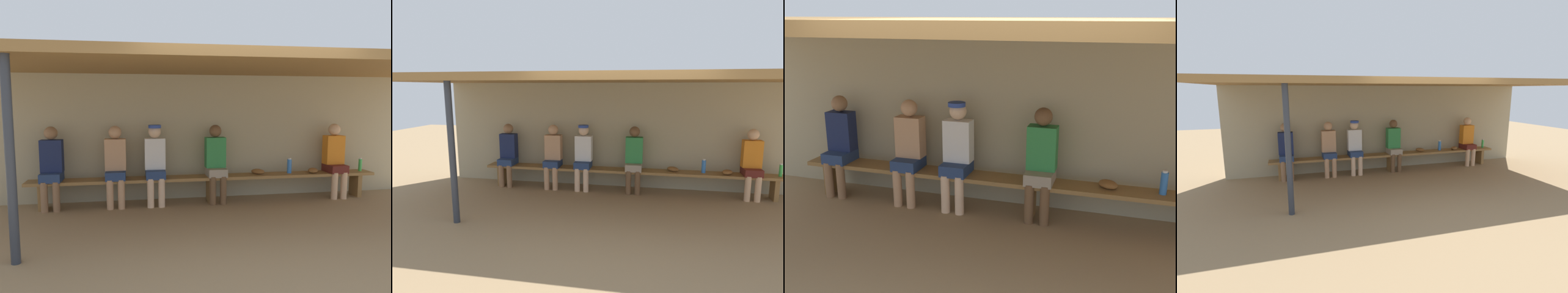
{
  "view_description": "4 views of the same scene",
  "coord_description": "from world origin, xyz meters",
  "views": [
    {
      "loc": [
        -1.28,
        -4.6,
        1.7
      ],
      "look_at": [
        -0.3,
        1.22,
        1.01
      ],
      "focal_mm": 34.08,
      "sensor_mm": 36.0,
      "label": 1
    },
    {
      "loc": [
        0.42,
        -5.07,
        2.1
      ],
      "look_at": [
        -0.81,
        1.43,
        0.93
      ],
      "focal_mm": 30.74,
      "sensor_mm": 36.0,
      "label": 2
    },
    {
      "loc": [
        0.97,
        -3.52,
        2.36
      ],
      "look_at": [
        -0.57,
        1.35,
        0.89
      ],
      "focal_mm": 42.47,
      "sensor_mm": 36.0,
      "label": 3
    },
    {
      "loc": [
        -2.56,
        -5.42,
        2.1
      ],
      "look_at": [
        -0.55,
        1.31,
        0.72
      ],
      "focal_mm": 26.75,
      "sensor_mm": 36.0,
      "label": 4
    }
  ],
  "objects": [
    {
      "name": "baseball_glove_tan",
      "position": [
        0.87,
        1.58,
        0.51
      ],
      "size": [
        0.29,
        0.29,
        0.09
      ],
      "primitive_type": "ellipsoid",
      "rotation": [
        0.0,
        0.0,
        5.57
      ],
      "color": "brown",
      "rests_on": "bench"
    },
    {
      "name": "baseball_glove_dark_brown",
      "position": [
        1.88,
        1.52,
        0.51
      ],
      "size": [
        0.28,
        0.29,
        0.09
      ],
      "primitive_type": "ellipsoid",
      "rotation": [
        0.0,
        0.0,
        0.89
      ],
      "color": "brown",
      "rests_on": "bench"
    },
    {
      "name": "back_wall",
      "position": [
        0.0,
        2.0,
        1.1
      ],
      "size": [
        8.0,
        0.2,
        2.2
      ],
      "primitive_type": "cube",
      "color": "tan",
      "rests_on": "ground"
    },
    {
      "name": "player_near_post",
      "position": [
        0.1,
        1.55,
        0.73
      ],
      "size": [
        0.34,
        0.42,
        1.34
      ],
      "color": "gray",
      "rests_on": "ground"
    },
    {
      "name": "dugout_roof",
      "position": [
        0.0,
        0.7,
        2.26
      ],
      "size": [
        8.0,
        2.8,
        0.12
      ],
      "primitive_type": "cube",
      "color": "olive",
      "rests_on": "back_wall"
    },
    {
      "name": "player_leftmost",
      "position": [
        2.32,
        1.55,
        0.73
      ],
      "size": [
        0.34,
        0.42,
        1.34
      ],
      "color": "#591E19",
      "rests_on": "ground"
    },
    {
      "name": "water_bottle_green",
      "position": [
        2.83,
        1.55,
        0.58
      ],
      "size": [
        0.06,
        0.06,
        0.25
      ],
      "color": "green",
      "rests_on": "bench"
    },
    {
      "name": "support_post",
      "position": [
        -2.55,
        -0.55,
        1.1
      ],
      "size": [
        0.1,
        0.1,
        2.2
      ],
      "primitive_type": "cylinder",
      "color": "#2D333D",
      "rests_on": "ground"
    },
    {
      "name": "ground_plane",
      "position": [
        0.0,
        0.0,
        0.0
      ],
      "size": [
        24.0,
        24.0,
        0.0
      ],
      "primitive_type": "plane",
      "color": "#937754"
    },
    {
      "name": "bench",
      "position": [
        0.0,
        1.55,
        0.39
      ],
      "size": [
        6.0,
        0.36,
        0.46
      ],
      "color": "olive",
      "rests_on": "ground"
    },
    {
      "name": "player_in_white",
      "position": [
        -2.59,
        1.55,
        0.73
      ],
      "size": [
        0.34,
        0.42,
        1.34
      ],
      "color": "navy",
      "rests_on": "ground"
    },
    {
      "name": "player_middle",
      "position": [
        -1.58,
        1.55,
        0.73
      ],
      "size": [
        0.34,
        0.42,
        1.34
      ],
      "color": "navy",
      "rests_on": "ground"
    },
    {
      "name": "water_bottle_blue",
      "position": [
        1.45,
        1.57,
        0.59
      ],
      "size": [
        0.08,
        0.08,
        0.27
      ],
      "color": "blue",
      "rests_on": "bench"
    },
    {
      "name": "player_with_sunglasses",
      "position": [
        -0.93,
        1.55,
        0.75
      ],
      "size": [
        0.34,
        0.42,
        1.34
      ],
      "color": "navy",
      "rests_on": "ground"
    }
  ]
}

